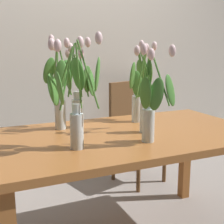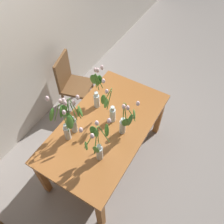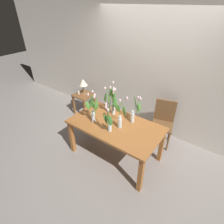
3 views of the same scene
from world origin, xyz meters
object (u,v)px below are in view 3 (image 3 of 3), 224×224
object	(u,v)px
side_table	(84,98)
tulip_vase_3	(113,103)
tulip_vase_5	(93,110)
table_lamp	(83,83)
dining_table	(115,128)
dining_chair	(163,120)
tulip_vase_4	(109,102)
tulip_vase_2	(109,122)
pillar_candle	(79,93)
tulip_vase_1	(120,118)
tulip_vase_0	(135,112)

from	to	relation	value
side_table	tulip_vase_3	bearing A→B (deg)	-21.98
tulip_vase_5	table_lamp	size ratio (longest dim) A/B	1.45
dining_table	dining_chair	bearing A→B (deg)	59.76
tulip_vase_4	tulip_vase_5	xyz separation A→B (m)	(-0.04, -0.42, 0.02)
dining_table	tulip_vase_2	size ratio (longest dim) A/B	3.06
tulip_vase_4	dining_chair	size ratio (longest dim) A/B	0.63
tulip_vase_4	pillar_candle	bearing A→B (deg)	161.41
tulip_vase_2	tulip_vase_3	xyz separation A→B (m)	(-0.25, 0.48, 0.03)
table_lamp	dining_chair	bearing A→B (deg)	3.29
side_table	tulip_vase_2	bearing A→B (deg)	-32.79
tulip_vase_2	pillar_candle	xyz separation A→B (m)	(-1.67, 0.94, -0.35)
tulip_vase_1	tulip_vase_5	xyz separation A→B (m)	(-0.47, -0.15, 0.06)
tulip_vase_2	tulip_vase_5	size ratio (longest dim) A/B	0.91
tulip_vase_0	tulip_vase_1	size ratio (longest dim) A/B	0.99
dining_chair	dining_table	bearing A→B (deg)	-120.24
tulip_vase_3	tulip_vase_4	bearing A→B (deg)	166.15
tulip_vase_4	tulip_vase_3	bearing A→B (deg)	-13.85
tulip_vase_2	tulip_vase_4	distance (m)	0.62
dining_table	tulip_vase_1	bearing A→B (deg)	-1.45
tulip_vase_4	tulip_vase_0	bearing A→B (deg)	-1.93
tulip_vase_0	tulip_vase_4	bearing A→B (deg)	178.07
tulip_vase_1	side_table	xyz separation A→B (m)	(-1.63, 0.77, -0.49)
dining_table	tulip_vase_3	distance (m)	0.46
side_table	table_lamp	size ratio (longest dim) A/B	1.38
tulip_vase_0	tulip_vase_1	xyz separation A→B (m)	(-0.13, -0.26, -0.03)
side_table	table_lamp	world-z (taller)	table_lamp
tulip_vase_1	tulip_vase_3	bearing A→B (deg)	142.68
tulip_vase_4	tulip_vase_5	distance (m)	0.42
dining_table	pillar_candle	size ratio (longest dim) A/B	21.33
side_table	table_lamp	distance (m)	0.42
table_lamp	tulip_vase_0	bearing A→B (deg)	-17.01
tulip_vase_3	dining_chair	distance (m)	1.10
tulip_vase_3	tulip_vase_4	xyz separation A→B (m)	(-0.10, 0.03, -0.01)
tulip_vase_5	table_lamp	distance (m)	1.50
tulip_vase_1	tulip_vase_2	size ratio (longest dim) A/B	1.04
dining_table	tulip_vase_4	bearing A→B (deg)	140.65
tulip_vase_1	tulip_vase_0	bearing A→B (deg)	62.80
tulip_vase_0	table_lamp	distance (m)	1.84
tulip_vase_5	dining_chair	world-z (taller)	tulip_vase_5
tulip_vase_3	tulip_vase_5	size ratio (longest dim) A/B	0.98
dining_table	tulip_vase_5	distance (m)	0.52
dining_chair	tulip_vase_3	bearing A→B (deg)	-138.73
side_table	table_lamp	xyz separation A→B (m)	(-0.00, 0.02, 0.42)
dining_table	tulip_vase_3	bearing A→B (deg)	132.64
tulip_vase_2	dining_chair	distance (m)	1.31
side_table	pillar_candle	bearing A→B (deg)	-151.54
tulip_vase_4	pillar_candle	xyz separation A→B (m)	(-1.31, 0.44, -0.37)
tulip_vase_2	side_table	bearing A→B (deg)	147.21
tulip_vase_0	tulip_vase_2	xyz separation A→B (m)	(-0.20, -0.48, -0.02)
dining_table	side_table	distance (m)	1.73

